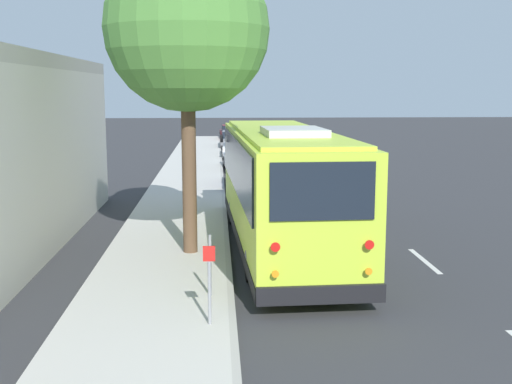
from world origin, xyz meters
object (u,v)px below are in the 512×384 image
Objects in this scene: parked_sedan_blue at (246,174)px; parked_sedan_maroon at (231,133)px; parked_sedan_gray at (232,140)px; street_tree at (187,18)px; parked_sedan_white at (237,147)px; sign_post_near at (209,284)px; sign_post_far at (210,266)px; shuttle_bus at (282,182)px; parked_sedan_silver at (242,159)px.

parked_sedan_blue reaches higher than parked_sedan_maroon.
parked_sedan_gray is 0.54× the size of street_tree.
parked_sedan_blue is 13.24m from parked_sedan_white.
parked_sedan_white is 6.35m from parked_sedan_gray.
parked_sedan_maroon is 44.11m from sign_post_near.
street_tree reaches higher than sign_post_far.
parked_sedan_silver is at bearing -0.77° from shuttle_bus.
parked_sedan_blue is 1.00× the size of parked_sedan_silver.
sign_post_far is at bearing 172.07° from parked_sedan_silver.
parked_sedan_blue is at bearing 0.26° from shuttle_bus.
sign_post_far is at bearing 0.00° from sign_post_near.
shuttle_bus is 4.98m from street_tree.
parked_sedan_maroon is at bearing -1.80° from sign_post_near.
parked_sedan_white is at bearing 1.36° from parked_sedan_blue.
sign_post_far reaches higher than parked_sedan_blue.
parked_sedan_blue is at bearing -178.23° from parked_sedan_gray.
sign_post_far is at bearing 179.24° from parked_sedan_white.
parked_sedan_white is 30.43m from sign_post_near.
street_tree is at bearing 169.47° from parked_sedan_silver.
shuttle_bus reaches higher than parked_sedan_white.
parked_sedan_blue is at bearing -9.74° from street_tree.
shuttle_bus is at bearing -176.77° from parked_sedan_white.
shuttle_bus reaches higher than parked_sedan_blue.
parked_sedan_gray is at bearing 3.64° from parked_sedan_white.
parked_sedan_white is at bearing -4.66° from street_tree.
shuttle_bus is 7.80× the size of sign_post_near.
parked_sedan_maroon is at bearing -2.87° from street_tree.
street_tree is (-31.36, 1.88, 5.51)m from parked_sedan_gray.
parked_sedan_white is at bearing -2.80° from sign_post_near.
parked_sedan_silver is 0.51× the size of street_tree.
parked_sedan_white is 1.05× the size of parked_sedan_gray.
shuttle_bus is at bearing -23.00° from sign_post_far.
parked_sedan_silver reaches higher than parked_sedan_gray.
parked_sedan_blue is 0.95× the size of parked_sedan_gray.
parked_sedan_gray is at bearing -3.08° from parked_sedan_silver.
parked_sedan_maroon is 2.89× the size of sign_post_near.
parked_sedan_white is (24.25, 0.44, -1.24)m from shuttle_bus.
parked_sedan_gray is at bearing -3.43° from street_tree.
street_tree is at bearing 174.54° from parked_sedan_maroon.
shuttle_bus is 6.50m from sign_post_near.
parked_sedan_silver is 1.02× the size of parked_sedan_maroon.
sign_post_near reaches higher than parked_sedan_maroon.
parked_sedan_blue reaches higher than parked_sedan_gray.
parked_sedan_gray is (6.35, 0.16, -0.02)m from parked_sedan_white.
parked_sedan_white is at bearing -177.20° from parked_sedan_gray.
parked_sedan_white reaches higher than parked_sedan_maroon.
shuttle_bus is 37.97m from parked_sedan_maroon.
street_tree is 6.54m from sign_post_far.
sign_post_far is (-35.13, 1.33, 0.21)m from parked_sedan_gray.
parked_sedan_silver is 21.68m from sign_post_far.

